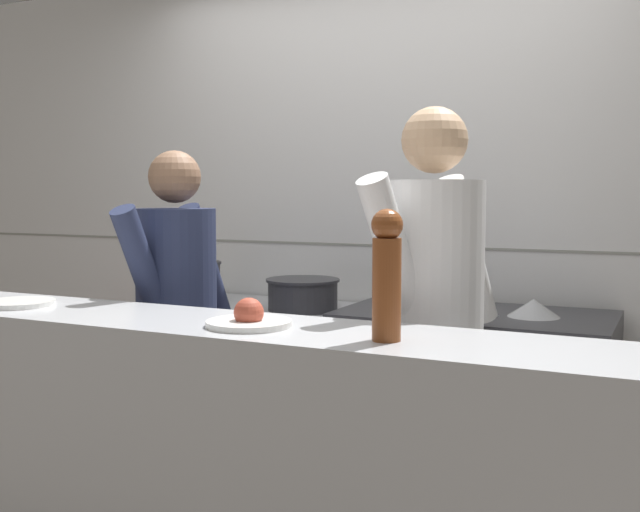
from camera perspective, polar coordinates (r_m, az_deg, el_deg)
name	(u,v)px	position (r m, az deg, el deg)	size (l,w,h in m)	color
wall_back_tiled	(382,215)	(3.76, 4.72, 3.11)	(8.00, 0.06, 2.60)	white
oven_range	(246,392)	(3.78, -5.62, -10.25)	(1.09, 0.71, 0.86)	maroon
prep_counter	(474,418)	(3.34, 11.63, -11.97)	(1.13, 0.65, 0.91)	#38383D
pass_counter	(207,480)	(2.50, -8.61, -16.52)	(2.65, 0.45, 1.01)	#B7BABF
stock_pot	(198,281)	(3.81, -9.30, -1.90)	(0.24, 0.24, 0.21)	#2D2D33
sauce_pot	(303,293)	(3.52, -1.32, -2.86)	(0.35, 0.35, 0.15)	#2D2D33
mixing_bowl_steel	(534,308)	(3.18, 15.97, -3.82)	(0.21, 0.21, 0.07)	#B7BABF
chefs_knife	(449,316)	(3.09, 9.83, -4.50)	(0.31, 0.21, 0.02)	#B7BABF
plated_dish_main	(19,303)	(2.85, -21.97, -3.34)	(0.25, 0.25, 0.02)	white
plated_dish_appetiser	(249,319)	(2.24, -5.44, -4.82)	(0.26, 0.26, 0.09)	white
pepper_mill	(387,272)	(2.00, 5.11, -1.22)	(0.09, 0.09, 0.35)	brown
chef_head_cook	(177,325)	(3.08, -10.84, -5.21)	(0.34, 0.69, 1.58)	black
chef_sous	(432,328)	(2.61, 8.54, -5.46)	(0.44, 0.73, 1.70)	black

